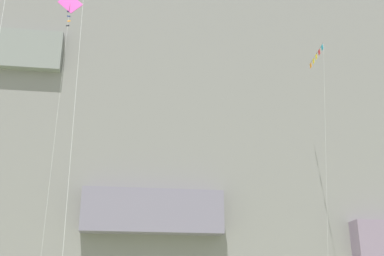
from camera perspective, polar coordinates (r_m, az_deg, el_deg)
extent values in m
cube|color=slate|center=(74.28, -4.89, 3.62)|extent=(180.00, 26.05, 67.70)
cube|color=slate|center=(55.62, -4.72, -10.05)|extent=(15.83, 4.16, 4.87)
cylinder|color=silver|center=(26.35, -13.21, 9.87)|extent=(1.02, 5.41, 33.22)
cube|color=#CC3399|center=(50.92, -14.29, 14.19)|extent=(2.59, 0.50, 2.60)
cylinder|color=black|center=(50.92, -14.29, 14.19)|extent=(0.04, 0.45, 2.13)
cube|color=navy|center=(50.39, -14.45, 13.28)|extent=(0.31, 0.06, 0.15)
cube|color=navy|center=(50.09, -14.46, 12.76)|extent=(0.31, 0.08, 0.15)
cube|color=orange|center=(49.80, -14.44, 12.23)|extent=(0.31, 0.11, 0.15)
cube|color=black|center=(49.52, -14.57, 11.71)|extent=(0.31, 0.10, 0.15)
cylinder|color=silver|center=(42.16, -16.20, -2.69)|extent=(0.35, 3.88, 31.62)
cylinder|color=black|center=(60.33, 14.54, 8.48)|extent=(0.43, 5.56, 0.03)
cube|color=#38B2D1|center=(58.34, 15.24, 9.23)|extent=(0.13, 0.54, 0.60)
cube|color=red|center=(59.25, 14.90, 8.71)|extent=(0.10, 0.54, 0.60)
cube|color=yellow|center=(60.17, 14.57, 8.20)|extent=(0.08, 0.54, 0.60)
cube|color=yellow|center=(61.10, 14.26, 7.71)|extent=(0.08, 0.54, 0.60)
cube|color=orange|center=(62.03, 13.95, 7.23)|extent=(0.08, 0.54, 0.60)
cylinder|color=silver|center=(51.77, 15.70, -5.73)|extent=(2.44, 0.43, 32.05)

